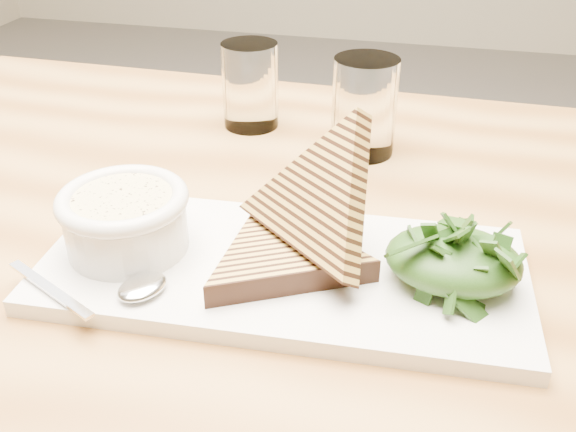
% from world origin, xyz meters
% --- Properties ---
extents(table_top, '(1.30, 0.88, 0.04)m').
position_xyz_m(table_top, '(0.11, -0.24, 0.72)').
color(table_top, '#A8793E').
rests_on(table_top, ground).
extents(table_leg_bl, '(0.06, 0.06, 0.70)m').
position_xyz_m(table_leg_bl, '(-0.48, 0.14, 0.35)').
color(table_leg_bl, '#A8793E').
rests_on(table_leg_bl, ground).
extents(platter, '(0.42, 0.21, 0.02)m').
position_xyz_m(platter, '(0.09, -0.29, 0.75)').
color(platter, white).
rests_on(platter, table_top).
extents(soup_bowl, '(0.10, 0.10, 0.04)m').
position_xyz_m(soup_bowl, '(-0.04, -0.30, 0.78)').
color(soup_bowl, white).
rests_on(soup_bowl, platter).
extents(soup, '(0.09, 0.09, 0.01)m').
position_xyz_m(soup, '(-0.04, -0.30, 0.80)').
color(soup, beige).
rests_on(soup, soup_bowl).
extents(bowl_rim, '(0.11, 0.11, 0.01)m').
position_xyz_m(bowl_rim, '(-0.04, -0.30, 0.80)').
color(bowl_rim, white).
rests_on(bowl_rim, soup_bowl).
extents(sandwich_flat, '(0.22, 0.22, 0.02)m').
position_xyz_m(sandwich_flat, '(0.09, -0.29, 0.77)').
color(sandwich_flat, '#BE943F').
rests_on(sandwich_flat, platter).
extents(sandwich_lean, '(0.23, 0.24, 0.19)m').
position_xyz_m(sandwich_lean, '(0.12, -0.27, 0.81)').
color(sandwich_lean, '#BE943F').
rests_on(sandwich_lean, sandwich_flat).
extents(salad_base, '(0.11, 0.09, 0.04)m').
position_xyz_m(salad_base, '(0.23, -0.28, 0.78)').
color(salad_base, black).
rests_on(salad_base, platter).
extents(arugula_pile, '(0.11, 0.10, 0.05)m').
position_xyz_m(arugula_pile, '(0.23, -0.28, 0.78)').
color(arugula_pile, '#355F1F').
rests_on(arugula_pile, platter).
extents(spoon_bowl, '(0.05, 0.05, 0.01)m').
position_xyz_m(spoon_bowl, '(-0.00, -0.36, 0.76)').
color(spoon_bowl, silver).
rests_on(spoon_bowl, platter).
extents(spoon_handle, '(0.10, 0.06, 0.00)m').
position_xyz_m(spoon_handle, '(-0.08, -0.37, 0.76)').
color(spoon_handle, silver).
rests_on(spoon_handle, platter).
extents(glass_near, '(0.07, 0.07, 0.11)m').
position_xyz_m(glass_near, '(-0.03, 0.02, 0.79)').
color(glass_near, white).
rests_on(glass_near, table_top).
extents(glass_far, '(0.07, 0.07, 0.11)m').
position_xyz_m(glass_far, '(0.12, -0.02, 0.80)').
color(glass_far, white).
rests_on(glass_far, table_top).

